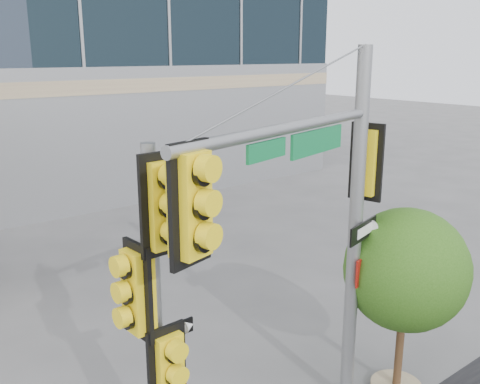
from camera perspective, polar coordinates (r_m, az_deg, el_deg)
ground at (r=11.65m, az=4.72°, el=-19.57°), size 120.00×120.00×0.00m
main_signal_pole at (r=8.50m, az=9.01°, el=-1.97°), size 5.07×1.76×6.67m
secondary_signal_pole at (r=7.45m, az=-8.96°, el=-12.25°), size 0.95×0.70×5.43m
street_tree at (r=10.75m, az=17.30°, el=-8.31°), size 2.41×2.35×3.75m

